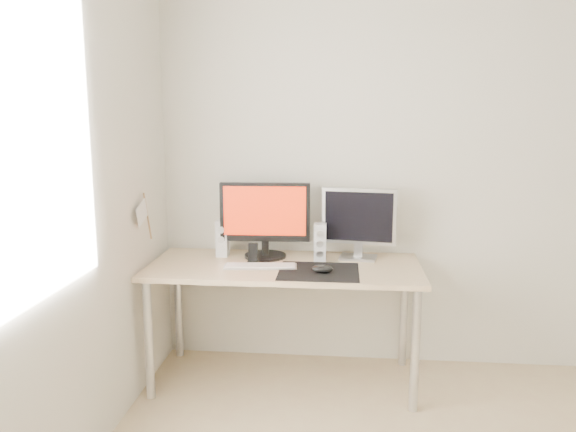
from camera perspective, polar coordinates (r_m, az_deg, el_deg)
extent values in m
plane|color=silver|center=(3.62, 15.07, 4.34)|extent=(3.50, 0.00, 3.50)
plane|color=silver|center=(2.17, -26.57, -0.20)|extent=(0.00, 3.50, 3.50)
plane|color=white|center=(2.14, -26.83, 6.39)|extent=(0.00, 1.30, 1.30)
cube|color=black|center=(3.18, 3.15, -5.64)|extent=(0.45, 0.40, 0.00)
ellipsoid|color=black|center=(3.15, 3.50, -5.39)|extent=(0.12, 0.07, 0.04)
cube|color=#D1B587|center=(3.33, -0.38, -5.21)|extent=(1.60, 0.70, 0.03)
cylinder|color=silver|center=(3.33, -13.96, -12.12)|extent=(0.05, 0.05, 0.70)
cylinder|color=silver|center=(3.18, 12.80, -13.18)|extent=(0.05, 0.05, 0.70)
cylinder|color=silver|center=(3.85, -11.08, -8.92)|extent=(0.05, 0.05, 0.70)
cylinder|color=silver|center=(3.72, 11.69, -9.63)|extent=(0.05, 0.05, 0.70)
cylinder|color=black|center=(3.50, -2.32, -4.05)|extent=(0.27, 0.27, 0.02)
cylinder|color=black|center=(3.48, -2.33, -2.97)|extent=(0.05, 0.05, 0.12)
cube|color=black|center=(3.43, -2.35, 0.41)|extent=(0.55, 0.07, 0.36)
cube|color=red|center=(3.40, -2.39, 0.51)|extent=(0.50, 0.02, 0.30)
cube|color=#B5B5B7|center=(3.48, 7.14, -4.19)|extent=(0.24, 0.19, 0.01)
cube|color=silver|center=(3.47, 7.16, -3.27)|extent=(0.06, 0.05, 0.10)
cube|color=silver|center=(3.43, 7.23, -0.02)|extent=(0.45, 0.11, 0.34)
cube|color=black|center=(3.41, 7.18, -0.09)|extent=(0.41, 0.07, 0.30)
cube|color=silver|center=(3.52, -6.67, -2.27)|extent=(0.07, 0.08, 0.23)
cylinder|color=silver|center=(3.49, -6.80, -3.41)|extent=(0.04, 0.01, 0.04)
cylinder|color=#B1B1B3|center=(3.48, -6.82, -2.42)|extent=(0.04, 0.01, 0.04)
cylinder|color=silver|center=(3.46, -6.84, -1.42)|extent=(0.04, 0.01, 0.04)
cube|color=silver|center=(3.39, 3.28, -2.69)|extent=(0.07, 0.08, 0.23)
cylinder|color=#AEAEB0|center=(3.36, 3.24, -3.88)|extent=(0.04, 0.01, 0.04)
cylinder|color=#ABABAD|center=(3.35, 3.25, -2.85)|extent=(0.04, 0.01, 0.04)
cylinder|color=silver|center=(3.34, 3.27, -1.82)|extent=(0.04, 0.01, 0.04)
cube|color=silver|center=(3.27, -2.81, -5.15)|extent=(0.43, 0.16, 0.01)
cube|color=white|center=(3.26, -2.81, -5.02)|extent=(0.41, 0.14, 0.01)
cube|color=black|center=(3.34, -3.57, -4.78)|extent=(0.07, 0.06, 0.02)
cube|color=black|center=(3.32, -3.58, -3.72)|extent=(0.06, 0.03, 0.11)
cylinder|color=#A57F54|center=(3.35, -14.08, -0.05)|extent=(0.01, 0.10, 0.29)
cube|color=white|center=(3.26, -14.60, 0.36)|extent=(0.00, 0.19, 0.15)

